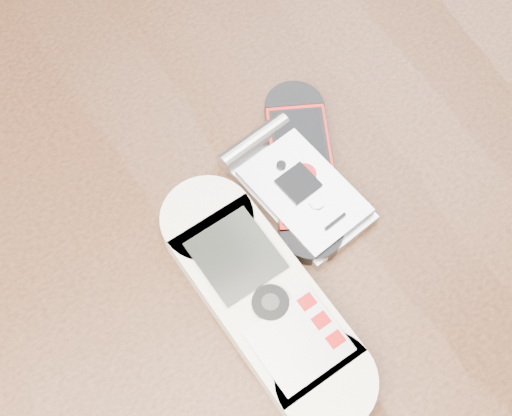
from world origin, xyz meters
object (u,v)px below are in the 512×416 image
at_px(nokia_white, 263,298).
at_px(nokia_black_red, 302,168).
at_px(motorola_razr, 301,191).
at_px(table, 251,275).

distance_m(nokia_white, nokia_black_red, 0.09).
distance_m(nokia_black_red, motorola_razr, 0.02).
relative_size(table, nokia_white, 6.63).
distance_m(nokia_white, motorola_razr, 0.08).
relative_size(nokia_white, nokia_black_red, 1.36).
xyz_separation_m(nokia_white, motorola_razr, (0.06, 0.05, -0.00)).
height_order(nokia_white, nokia_black_red, nokia_white).
relative_size(nokia_white, motorola_razr, 1.75).
bearing_deg(table, nokia_black_red, 11.11).
distance_m(table, motorola_razr, 0.12).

